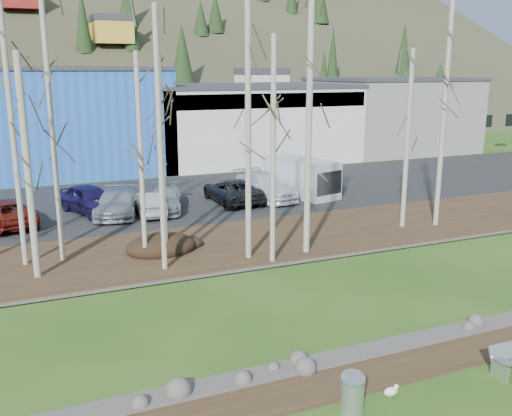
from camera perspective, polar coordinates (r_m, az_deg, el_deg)
name	(u,v)px	position (r m, az deg, el deg)	size (l,w,h in m)	color
dirt_strip	(348,378)	(16.17, 9.18, -16.40)	(80.00, 1.80, 0.03)	#382616
near_bank_rocks	(329,361)	(16.92, 7.32, -14.95)	(80.00, 0.80, 0.50)	#47423D
river	(269,307)	(20.18, 1.34, -9.91)	(80.00, 8.00, 0.90)	black
far_bank_rocks	(228,270)	(23.70, -2.79, -6.25)	(80.00, 0.80, 0.46)	#47423D
far_bank	(204,247)	(26.55, -5.22, -3.91)	(80.00, 7.00, 0.15)	#382616
parking_lot	(152,201)	(36.35, -10.38, 0.74)	(80.00, 14.00, 0.14)	black
building_blue	(34,120)	(48.80, -21.34, 8.16)	(20.40, 12.24, 8.30)	#205AB2
building_white	(245,122)	(52.64, -1.13, 8.61)	(18.36, 12.24, 6.80)	beige
building_grey	(390,114)	(60.48, 13.24, 9.14)	(14.28, 12.24, 7.30)	gray
hillside	(55,4)	(94.40, -19.46, 18.69)	(160.00, 72.00, 35.00)	#343221
litter_bin	(352,398)	(14.45, 9.59, -18.20)	(0.56, 0.56, 0.97)	#BABDC0
seagull	(391,391)	(15.48, 13.37, -17.38)	(0.47, 0.22, 0.33)	gold
dirt_mound	(161,245)	(25.80, -9.48, -3.68)	(3.14, 2.21, 0.62)	black
birch_1	(12,125)	(24.67, -23.23, 7.61)	(0.22, 0.22, 11.57)	#B2ABA0
birch_2	(27,169)	(23.12, -21.88, 3.68)	(0.27, 0.27, 8.60)	#B2ABA0
birch_3	(160,143)	(22.56, -9.58, 6.46)	(0.22, 0.22, 10.32)	#B2ABA0
birch_4	(248,135)	(23.69, -0.79, 7.35)	(0.25, 0.25, 10.62)	#B2ABA0
birch_5	(162,158)	(24.30, -9.36, 4.98)	(0.21, 0.21, 8.65)	#B2ABA0
birch_6	(273,152)	(23.29, 1.72, 5.59)	(0.22, 0.22, 9.29)	#B2ABA0
birch_7	(309,126)	(24.52, 5.31, 8.20)	(0.27, 0.27, 11.21)	#B2ABA0
birch_8	(407,140)	(29.75, 14.90, 6.55)	(0.24, 0.24, 8.92)	#B2ABA0
birch_9	(445,101)	(30.39, 18.36, 10.09)	(0.25, 0.25, 12.76)	#B2ABA0
birch_10	(52,124)	(24.72, -19.76, 7.92)	(0.22, 0.22, 11.57)	#B2ABA0
birch_11	(141,159)	(24.10, -11.44, 4.82)	(0.21, 0.21, 8.65)	#B2ABA0
car_2	(5,212)	(32.32, -23.78, -0.41)	(2.36, 5.13, 1.42)	maroon
car_3	(115,203)	(32.69, -13.95, 0.49)	(1.95, 4.80, 1.39)	#999DA2
car_4	(90,199)	(33.52, -16.28, 0.85)	(1.90, 4.73, 1.61)	#1E1649
car_5	(149,203)	(32.41, -10.62, 0.47)	(1.39, 3.98, 1.31)	silver
car_6	(232,191)	(34.86, -2.38, 1.75)	(2.43, 5.27, 1.46)	black
car_7	(266,186)	(35.82, 0.96, 2.20)	(2.25, 5.53, 1.61)	white
car_8	(164,199)	(33.23, -9.17, 0.93)	(1.95, 4.80, 1.39)	#999DA2
car_9	(120,203)	(32.73, -13.48, 0.53)	(1.95, 4.80, 1.39)	#999DA2
van_white	(302,177)	(36.84, 4.66, 3.06)	(3.51, 5.73, 2.34)	white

